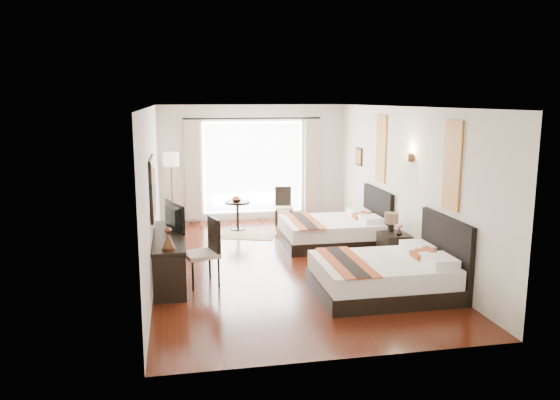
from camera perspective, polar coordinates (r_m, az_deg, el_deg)
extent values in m
cube|color=#3C190A|center=(9.94, 0.29, -6.67)|extent=(4.50, 7.50, 0.01)
cube|color=white|center=(9.50, 0.31, 9.66)|extent=(4.50, 7.50, 0.02)
cube|color=silver|center=(10.29, 12.66, 1.70)|extent=(0.01, 7.50, 2.80)
cube|color=silver|center=(9.45, -13.18, 0.91)|extent=(0.01, 7.50, 2.80)
cube|color=silver|center=(13.28, -2.86, 3.88)|extent=(4.50, 0.01, 2.80)
cube|color=silver|center=(6.07, 7.23, -4.19)|extent=(4.50, 0.01, 2.80)
cube|color=white|center=(13.28, -2.85, 3.44)|extent=(2.40, 0.02, 2.20)
cube|color=white|center=(13.22, -2.81, 3.41)|extent=(2.30, 0.02, 2.10)
cube|color=#BAA490|center=(13.06, -9.10, 3.11)|extent=(0.35, 0.14, 2.35)
cube|color=#BAA490|center=(13.46, 3.35, 3.45)|extent=(0.35, 0.14, 2.35)
cube|color=maroon|center=(8.59, 17.56, 3.46)|extent=(0.03, 0.50, 1.35)
cube|color=maroon|center=(11.20, 10.52, 5.31)|extent=(0.03, 0.50, 1.35)
cube|color=#482A1A|center=(9.87, 13.35, 4.34)|extent=(0.10, 0.14, 0.14)
cube|color=black|center=(8.91, -13.18, 1.31)|extent=(0.04, 1.25, 0.95)
cube|color=white|center=(8.91, -13.02, 1.32)|extent=(0.01, 1.12, 0.82)
cube|color=black|center=(8.55, 10.50, -8.85)|extent=(1.99, 1.55, 0.24)
cube|color=white|center=(8.47, 10.56, -7.15)|extent=(1.93, 1.51, 0.29)
cube|color=black|center=(8.84, 16.89, -5.37)|extent=(0.08, 1.55, 1.17)
cube|color=#914A17|center=(8.24, 6.95, -6.42)|extent=(0.53, 1.61, 0.02)
cube|color=black|center=(11.18, 5.24, -4.10)|extent=(1.93, 1.51, 0.24)
cube|color=white|center=(11.12, 5.26, -2.81)|extent=(1.87, 1.47, 0.28)
cube|color=black|center=(11.40, 10.14, -1.63)|extent=(0.08, 1.51, 1.13)
cube|color=#914A17|center=(10.95, 2.55, -2.18)|extent=(0.52, 1.57, 0.02)
cube|color=black|center=(10.08, 11.82, -4.98)|extent=(0.46, 0.58, 0.55)
cylinder|color=black|center=(10.13, 11.52, -2.98)|extent=(0.11, 0.11, 0.21)
cylinder|color=#463321|center=(10.08, 11.57, -1.87)|extent=(0.25, 0.25, 0.19)
imported|color=black|center=(9.88, 12.34, -3.61)|extent=(0.13, 0.13, 0.13)
cube|color=black|center=(9.16, -11.42, -5.90)|extent=(0.50, 2.20, 0.76)
imported|color=black|center=(9.28, -11.43, -1.76)|extent=(0.38, 0.81, 0.47)
cube|color=#C1AA94|center=(8.78, -8.24, -5.66)|extent=(0.62, 0.62, 0.07)
cube|color=black|center=(8.77, -6.90, -3.60)|extent=(0.18, 0.47, 0.56)
cylinder|color=black|center=(12.79, -11.08, -2.86)|extent=(0.26, 0.26, 0.03)
cylinder|color=#482A1A|center=(12.64, -11.20, 0.48)|extent=(0.03, 0.03, 1.49)
cylinder|color=beige|center=(12.53, -11.33, 4.21)|extent=(0.35, 0.35, 0.31)
cylinder|color=black|center=(12.39, -4.44, -1.64)|extent=(0.57, 0.57, 0.66)
imported|color=#413017|center=(12.30, -4.58, -0.03)|extent=(0.27, 0.27, 0.06)
cube|color=#C1AA94|center=(12.81, 0.39, -0.82)|extent=(0.46, 0.46, 0.06)
cube|color=black|center=(12.95, 0.32, 0.42)|extent=(0.39, 0.09, 0.46)
cube|color=tan|center=(11.97, -3.39, -3.66)|extent=(1.43, 1.20, 0.01)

